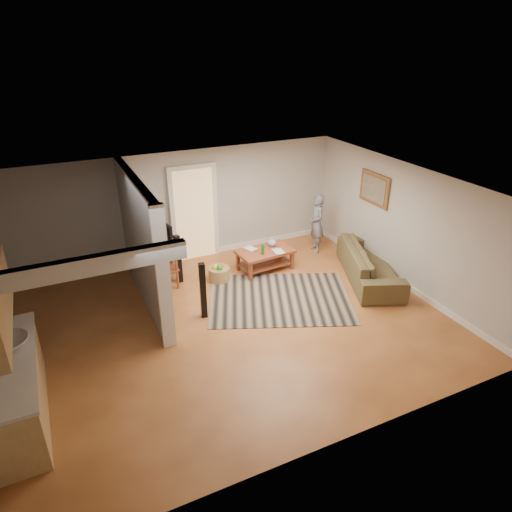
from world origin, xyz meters
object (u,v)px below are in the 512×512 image
at_px(child, 315,250).
at_px(toddler, 169,271).
at_px(speaker_right, 178,259).
at_px(coffee_table, 266,254).
at_px(toy_basket, 219,273).
at_px(speaker_left, 203,291).
at_px(sofa, 368,278).
at_px(tv_console, 159,249).

bearing_deg(child, toddler, -84.01).
height_order(speaker_right, child, speaker_right).
bearing_deg(coffee_table, speaker_right, 172.09).
height_order(toy_basket, toddler, toddler).
bearing_deg(speaker_left, sofa, 8.75).
bearing_deg(toy_basket, speaker_left, -122.60).
relative_size(speaker_right, toddler, 1.31).
bearing_deg(toddler, child, -144.74).
distance_m(coffee_table, child, 1.60).
height_order(tv_console, toddler, tv_console).
height_order(child, toddler, child).
xyz_separation_m(toy_basket, child, (2.63, 0.40, -0.16)).
xyz_separation_m(coffee_table, toy_basket, (-1.11, -0.04, -0.20)).
height_order(sofa, toddler, toddler).
bearing_deg(speaker_right, child, -4.18).
relative_size(tv_console, speaker_right, 1.22).
relative_size(sofa, toy_basket, 5.27).
distance_m(sofa, child, 1.69).
bearing_deg(toy_basket, tv_console, 153.63).
bearing_deg(child, speaker_right, -74.62).
distance_m(sofa, toy_basket, 3.20).
xyz_separation_m(coffee_table, child, (1.52, 0.36, -0.37)).
relative_size(coffee_table, child, 0.89).
bearing_deg(child, toy_basket, -67.59).
xyz_separation_m(tv_console, child, (3.74, -0.14, -0.71)).
xyz_separation_m(coffee_table, tv_console, (-2.22, 0.50, 0.34)).
height_order(speaker_left, toddler, speaker_left).
bearing_deg(speaker_left, tv_console, 111.79).
bearing_deg(toddler, coffee_table, -159.96).
bearing_deg(toddler, tv_console, 95.50).
relative_size(coffee_table, toy_basket, 2.80).
height_order(sofa, child, child).
distance_m(speaker_left, toy_basket, 1.44).
relative_size(coffee_table, tv_console, 0.96).
bearing_deg(speaker_right, speaker_left, -95.05).
bearing_deg(child, coffee_table, -62.96).
distance_m(sofa, speaker_right, 4.06).
xyz_separation_m(speaker_right, child, (3.40, 0.10, -0.53)).
distance_m(coffee_table, toy_basket, 1.13).
xyz_separation_m(tv_console, speaker_left, (0.35, -1.72, -0.16)).
bearing_deg(speaker_right, coffee_table, -13.73).
height_order(coffee_table, speaker_left, speaker_left).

